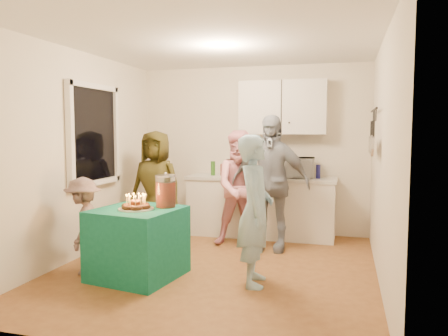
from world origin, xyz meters
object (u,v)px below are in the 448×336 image
(man_birthday, at_px, (255,210))
(woman_back_right, at_px, (270,183))
(counter, at_px, (261,208))
(woman_back_center, at_px, (242,188))
(punch_jar, at_px, (166,192))
(party_table, at_px, (138,243))
(woman_back_left, at_px, (156,186))
(child_near_left, at_px, (83,225))
(microwave, at_px, (295,168))

(man_birthday, height_order, woman_back_right, woman_back_right)
(counter, relative_size, woman_back_center, 1.37)
(counter, distance_m, man_birthday, 2.13)
(counter, distance_m, punch_jar, 2.19)
(party_table, height_order, woman_back_left, woman_back_left)
(man_birthday, distance_m, woman_back_left, 2.24)
(woman_back_center, bearing_deg, woman_back_left, 164.81)
(child_near_left, bearing_deg, microwave, 111.49)
(microwave, relative_size, child_near_left, 0.50)
(counter, height_order, woman_back_left, woman_back_left)
(microwave, height_order, child_near_left, microwave)
(punch_jar, height_order, man_birthday, man_birthday)
(man_birthday, bearing_deg, woman_back_right, -6.34)
(microwave, bearing_deg, man_birthday, -97.14)
(party_table, xyz_separation_m, man_birthday, (1.28, 0.13, 0.40))
(microwave, distance_m, child_near_left, 3.12)
(woman_back_center, xyz_separation_m, woman_back_right, (0.42, -0.12, 0.10))
(party_table, distance_m, woman_back_right, 2.00)
(child_near_left, bearing_deg, woman_back_left, 148.15)
(microwave, distance_m, party_table, 2.73)
(woman_back_center, distance_m, woman_back_right, 0.45)
(punch_jar, distance_m, child_near_left, 1.02)
(child_near_left, bearing_deg, woman_back_right, 104.44)
(child_near_left, bearing_deg, woman_back_center, 113.76)
(counter, distance_m, party_table, 2.40)
(microwave, bearing_deg, woman_back_left, -162.82)
(microwave, xyz_separation_m, woman_back_center, (-0.68, -0.59, -0.25))
(counter, bearing_deg, man_birthday, -80.73)
(party_table, xyz_separation_m, woman_back_center, (0.79, 1.62, 0.43))
(microwave, height_order, man_birthday, man_birthday)
(woman_back_center, bearing_deg, party_table, -135.31)
(party_table, distance_m, woman_back_center, 1.85)
(microwave, relative_size, party_table, 0.64)
(punch_jar, bearing_deg, man_birthday, -2.76)
(counter, relative_size, man_birthday, 1.40)
(party_table, height_order, punch_jar, punch_jar)
(counter, height_order, woman_back_center, woman_back_center)
(punch_jar, relative_size, man_birthday, 0.22)
(punch_jar, bearing_deg, microwave, 59.32)
(counter, height_order, man_birthday, man_birthday)
(microwave, bearing_deg, punch_jar, -122.84)
(counter, xyz_separation_m, party_table, (-0.94, -2.21, -0.05))
(punch_jar, distance_m, man_birthday, 1.03)
(man_birthday, relative_size, woman_back_left, 0.98)
(party_table, bearing_deg, woman_back_right, 51.32)
(woman_back_right, bearing_deg, party_table, -125.19)
(woman_back_left, bearing_deg, man_birthday, -35.97)
(punch_jar, height_order, child_near_left, punch_jar)
(microwave, bearing_deg, woman_back_right, -112.34)
(punch_jar, xyz_separation_m, man_birthday, (1.02, -0.05, -0.15))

